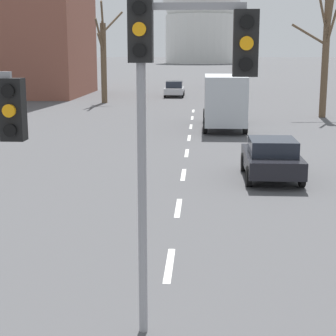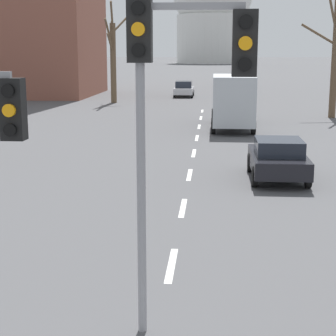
{
  "view_description": "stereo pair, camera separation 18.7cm",
  "coord_description": "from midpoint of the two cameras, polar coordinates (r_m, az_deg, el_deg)",
  "views": [
    {
      "loc": [
        0.66,
        -2.96,
        4.53
      ],
      "look_at": [
        0.1,
        6.23,
        2.6
      ],
      "focal_mm": 60.0,
      "sensor_mm": 36.0,
      "label": 1
    },
    {
      "loc": [
        0.85,
        -2.94,
        4.53
      ],
      "look_at": [
        0.1,
        6.23,
        2.6
      ],
      "focal_mm": 60.0,
      "sensor_mm": 36.0,
      "label": 2
    }
  ],
  "objects": [
    {
      "name": "capitol_dome",
      "position": [
        207.38,
        3.38,
        15.95
      ],
      "size": [
        28.25,
        28.25,
        39.91
      ],
      "color": "silver",
      "rests_on": "ground_plane"
    },
    {
      "name": "sedan_near_right",
      "position": [
        56.52,
        0.56,
        8.04
      ],
      "size": [
        1.94,
        4.35,
        1.55
      ],
      "color": "#B7B7BC",
      "rests_on": "ground_plane"
    },
    {
      "name": "lane_stripe_8",
      "position": [
        43.11,
        2.46,
        5.81
      ],
      "size": [
        0.16,
        2.0,
        0.01
      ],
      "primitive_type": "cube",
      "color": "silver",
      "rests_on": "ground_plane"
    },
    {
      "name": "lane_stripe_2",
      "position": [
        16.52,
        0.73,
        -4.06
      ],
      "size": [
        0.16,
        2.0,
        0.01
      ],
      "primitive_type": "cube",
      "color": "silver",
      "rests_on": "ground_plane"
    },
    {
      "name": "lane_stripe_3",
      "position": [
        20.88,
        1.32,
        -0.68
      ],
      "size": [
        0.16,
        2.0,
        0.01
      ],
      "primitive_type": "cube",
      "color": "silver",
      "rests_on": "ground_plane"
    },
    {
      "name": "sedan_mid_centre",
      "position": [
        20.35,
        10.22,
        1.03
      ],
      "size": [
        1.96,
        3.95,
        1.48
      ],
      "color": "black",
      "rests_on": "ground_plane"
    },
    {
      "name": "bare_tree_right_near",
      "position": [
        40.23,
        15.54,
        11.26
      ],
      "size": [
        3.15,
        3.12,
        8.71
      ],
      "color": "brown",
      "rests_on": "ground_plane"
    },
    {
      "name": "bare_tree_left_near",
      "position": [
        49.94,
        -6.67,
        11.17
      ],
      "size": [
        2.11,
        4.27,
        8.54
      ],
      "color": "brown",
      "rests_on": "ground_plane"
    },
    {
      "name": "delivery_truck",
      "position": [
        33.36,
        5.58,
        6.93
      ],
      "size": [
        2.44,
        7.2,
        3.14
      ],
      "color": "#333842",
      "rests_on": "ground_plane"
    },
    {
      "name": "lane_stripe_1",
      "position": [
        12.26,
        -0.3,
        -9.82
      ],
      "size": [
        0.16,
        2.0,
        0.01
      ],
      "primitive_type": "cube",
      "color": "silver",
      "rests_on": "ground_plane"
    },
    {
      "name": "lane_stripe_7",
      "position": [
        38.64,
        2.34,
        5.11
      ],
      "size": [
        0.16,
        2.0,
        0.01
      ],
      "primitive_type": "cube",
      "color": "silver",
      "rests_on": "ground_plane"
    },
    {
      "name": "lane_stripe_5",
      "position": [
        29.72,
        1.98,
        3.08
      ],
      "size": [
        0.16,
        2.0,
        0.01
      ],
      "primitive_type": "cube",
      "color": "silver",
      "rests_on": "ground_plane"
    },
    {
      "name": "lane_stripe_6",
      "position": [
        34.18,
        2.18,
        4.23
      ],
      "size": [
        0.16,
        2.0,
        0.01
      ],
      "primitive_type": "cube",
      "color": "silver",
      "rests_on": "ground_plane"
    },
    {
      "name": "sedan_near_left",
      "position": [
        72.07,
        5.29,
        8.85
      ],
      "size": [
        1.81,
        4.5,
        1.64
      ],
      "color": "navy",
      "rests_on": "ground_plane"
    },
    {
      "name": "traffic_signal_centre_tall",
      "position": [
        8.48,
        0.17,
        8.94
      ],
      "size": [
        1.91,
        0.34,
        5.41
      ],
      "color": "gray",
      "rests_on": "ground_plane"
    },
    {
      "name": "lane_stripe_4",
      "position": [
        25.29,
        1.71,
        1.53
      ],
      "size": [
        0.16,
        2.0,
        0.01
      ],
      "primitive_type": "cube",
      "color": "silver",
      "rests_on": "ground_plane"
    }
  ]
}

